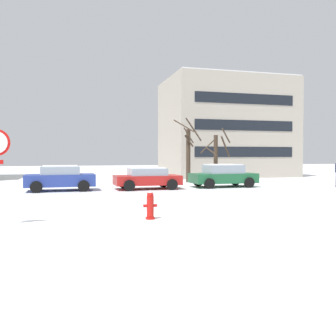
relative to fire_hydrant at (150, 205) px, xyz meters
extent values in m
plane|color=white|center=(-2.60, 2.48, -0.45)|extent=(120.00, 120.00, 0.00)
cube|color=silver|center=(-2.60, 5.51, -0.45)|extent=(80.00, 8.06, 0.00)
cylinder|color=red|center=(0.00, 0.00, -0.42)|extent=(0.30, 0.30, 0.06)
cylinder|color=red|center=(0.00, 0.00, -0.06)|extent=(0.22, 0.22, 0.67)
sphere|color=red|center=(0.00, 0.00, 0.32)|extent=(0.21, 0.21, 0.21)
cylinder|color=red|center=(-0.16, 0.00, -0.03)|extent=(0.12, 0.09, 0.09)
cylinder|color=red|center=(0.16, 0.00, -0.03)|extent=(0.12, 0.09, 0.09)
sphere|color=white|center=(0.00, 0.00, 0.37)|extent=(0.15, 0.15, 0.15)
cube|color=#283D93|center=(-2.94, 10.47, 0.15)|extent=(3.86, 1.93, 0.67)
cube|color=#8C99A8|center=(-2.94, 10.47, 0.71)|extent=(2.14, 1.74, 0.44)
cube|color=white|center=(-2.94, 10.47, 0.96)|extent=(1.94, 1.61, 0.06)
cylinder|color=black|center=(-1.72, 11.44, -0.13)|extent=(0.64, 0.23, 0.64)
cylinder|color=black|center=(-1.68, 9.55, -0.13)|extent=(0.64, 0.23, 0.64)
cylinder|color=black|center=(-4.20, 11.38, -0.13)|extent=(0.64, 0.23, 0.64)
cylinder|color=black|center=(-4.16, 9.50, -0.13)|extent=(0.64, 0.23, 0.64)
cube|color=red|center=(2.05, 10.18, 0.09)|extent=(3.92, 1.96, 0.55)
cube|color=#8C99A8|center=(2.05, 10.18, 0.58)|extent=(2.17, 1.77, 0.41)
cube|color=white|center=(2.05, 10.18, 0.81)|extent=(1.98, 1.64, 0.06)
cylinder|color=black|center=(3.29, 11.17, -0.13)|extent=(0.64, 0.23, 0.64)
cylinder|color=black|center=(3.33, 9.25, -0.13)|extent=(0.64, 0.23, 0.64)
cylinder|color=black|center=(0.77, 11.11, -0.13)|extent=(0.64, 0.23, 0.64)
cylinder|color=black|center=(0.81, 9.20, -0.13)|extent=(0.64, 0.23, 0.64)
cube|color=#1E6038|center=(7.04, 10.40, 0.12)|extent=(4.16, 1.94, 0.60)
cube|color=#8C99A8|center=(7.04, 10.40, 0.68)|extent=(2.30, 1.75, 0.52)
cube|color=white|center=(7.04, 10.40, 0.97)|extent=(2.10, 1.62, 0.06)
cylinder|color=black|center=(8.36, 11.38, -0.13)|extent=(0.64, 0.23, 0.64)
cylinder|color=black|center=(8.40, 9.48, -0.13)|extent=(0.64, 0.23, 0.64)
cylinder|color=black|center=(5.68, 11.32, -0.13)|extent=(0.64, 0.23, 0.64)
cylinder|color=black|center=(5.72, 9.42, -0.13)|extent=(0.64, 0.23, 0.64)
cylinder|color=#423326|center=(6.21, 15.00, 1.53)|extent=(0.33, 0.33, 3.98)
cylinder|color=#423326|center=(5.68, 14.41, 3.72)|extent=(1.28, 1.18, 0.98)
cylinder|color=#423326|center=(6.18, 14.70, 2.63)|extent=(0.72, 0.21, 0.91)
cylinder|color=#423326|center=(6.41, 14.35, 3.46)|extent=(1.41, 0.52, 1.67)
cylinder|color=#423326|center=(6.14, 14.67, 3.04)|extent=(0.77, 0.26, 1.17)
cylinder|color=#423326|center=(7.91, 13.73, 1.30)|extent=(0.30, 0.30, 3.50)
cylinder|color=#423326|center=(8.48, 13.18, 2.97)|extent=(1.21, 1.25, 1.04)
cylinder|color=#423326|center=(7.51, 13.50, 1.83)|extent=(0.57, 0.89, 0.62)
cylinder|color=#423326|center=(8.43, 13.20, 2.19)|extent=(1.20, 1.19, 1.47)
cylinder|color=#423326|center=(7.62, 14.46, 2.30)|extent=(1.53, 0.68, 1.21)
cube|color=#B2A899|center=(12.47, 22.22, 4.19)|extent=(11.70, 8.29, 9.29)
cube|color=white|center=(12.47, 22.22, 8.88)|extent=(11.47, 8.12, 0.10)
cube|color=black|center=(12.47, 18.05, 1.87)|extent=(9.36, 0.04, 0.90)
cube|color=black|center=(12.47, 18.05, 4.19)|extent=(9.36, 0.04, 0.90)
cube|color=black|center=(12.47, 18.05, 6.51)|extent=(9.36, 0.04, 0.90)
camera|label=1|loc=(-2.47, -11.30, 1.56)|focal=39.35mm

